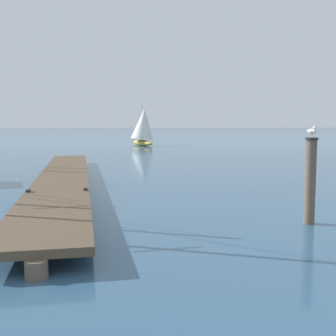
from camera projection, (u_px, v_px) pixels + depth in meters
name	position (u px, v px, depth m)	size (l,w,h in m)	color
floating_dock	(63.00, 177.00, 16.04)	(2.21, 19.74, 0.53)	brown
mooring_piling	(310.00, 179.00, 10.10)	(0.30, 0.30, 2.07)	brown
perched_seagull	(312.00, 131.00, 9.98)	(0.15, 0.38, 0.26)	gold
distant_sailboat	(143.00, 127.00, 44.70)	(3.20, 4.83, 4.39)	gold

